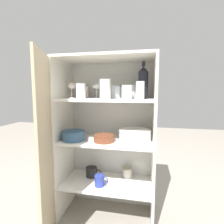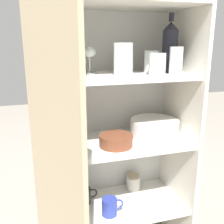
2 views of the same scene
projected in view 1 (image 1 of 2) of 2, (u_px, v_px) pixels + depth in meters
cupboard_back_panel at (111, 135)px, 1.60m from camera, size 0.76×0.02×1.29m
cupboard_side_left at (64, 138)px, 1.49m from camera, size 0.02×0.39×1.29m
cupboard_side_right at (154, 143)px, 1.35m from camera, size 0.02×0.39×1.29m
cupboard_top_panel at (106, 58)px, 1.35m from camera, size 0.76×0.39×0.02m
shelf_board_lower at (107, 183)px, 1.46m from camera, size 0.73×0.35×0.02m
shelf_board_middle at (107, 141)px, 1.42m from camera, size 0.73×0.35×0.02m
shelf_board_upper at (107, 100)px, 1.38m from camera, size 0.73×0.35×0.02m
cupboard_door at (46, 154)px, 1.12m from camera, size 0.14×0.36×1.29m
tumbler_glass_0 at (116, 92)px, 1.40m from camera, size 0.07×0.07×0.10m
tumbler_glass_1 at (81, 91)px, 1.34m from camera, size 0.07×0.07×0.11m
tumbler_glass_2 at (85, 92)px, 1.53m from camera, size 0.06×0.06×0.09m
tumbler_glass_3 at (140, 90)px, 1.23m from camera, size 0.06×0.06×0.13m
tumbler_glass_4 at (105, 89)px, 1.28m from camera, size 0.08×0.08×0.14m
tumbler_glass_5 at (132, 92)px, 1.36m from camera, size 0.07×0.07×0.11m
tumbler_glass_6 at (127, 92)px, 1.25m from camera, size 0.07×0.07×0.10m
wine_glass_0 at (96, 87)px, 1.45m from camera, size 0.07×0.07×0.13m
wine_glass_1 at (72, 86)px, 1.46m from camera, size 0.07×0.07×0.13m
wine_bottle at (143, 83)px, 1.31m from camera, size 0.07×0.07×0.28m
plate_stack_white at (135, 135)px, 1.38m from camera, size 0.25×0.25×0.09m
mixing_bowl_large at (73, 135)px, 1.40m from camera, size 0.18×0.18×0.08m
serving_bowl_small at (104, 138)px, 1.36m from camera, size 0.16×0.16×0.06m
coffee_mug_primary at (100, 181)px, 1.40m from camera, size 0.12×0.08×0.09m
coffee_mug_extra_1 at (92, 172)px, 1.56m from camera, size 0.14×0.10×0.08m
storage_jar at (127, 172)px, 1.54m from camera, size 0.08×0.08×0.09m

